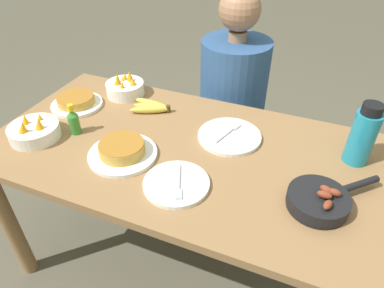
{
  "coord_description": "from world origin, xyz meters",
  "views": [
    {
      "loc": [
        0.41,
        -0.99,
        1.6
      ],
      "look_at": [
        0.0,
        0.0,
        0.79
      ],
      "focal_mm": 32.0,
      "sensor_mm": 36.0,
      "label": 1
    }
  ],
  "objects_px": {
    "fruit_bowl_mango": "(125,88)",
    "frittata_plate_side": "(76,102)",
    "person_figure": "(231,119)",
    "frittata_plate_center": "(122,151)",
    "fruit_bowl_citrus": "(34,131)",
    "hot_sauce_bottle": "(74,121)",
    "skillet": "(320,200)",
    "empty_plate_far_left": "(176,184)",
    "banana_bunch": "(152,107)",
    "water_bottle": "(363,135)",
    "empty_plate_near_front": "(229,136)"
  },
  "relations": [
    {
      "from": "fruit_bowl_mango",
      "to": "frittata_plate_side",
      "type": "bearing_deg",
      "value": -129.94
    },
    {
      "from": "person_figure",
      "to": "fruit_bowl_mango",
      "type": "bearing_deg",
      "value": -141.39
    },
    {
      "from": "frittata_plate_center",
      "to": "fruit_bowl_citrus",
      "type": "distance_m",
      "value": 0.4
    },
    {
      "from": "fruit_bowl_citrus",
      "to": "hot_sauce_bottle",
      "type": "distance_m",
      "value": 0.16
    },
    {
      "from": "frittata_plate_side",
      "to": "skillet",
      "type": "bearing_deg",
      "value": -11.22
    },
    {
      "from": "empty_plate_far_left",
      "to": "fruit_bowl_citrus",
      "type": "height_order",
      "value": "fruit_bowl_citrus"
    },
    {
      "from": "fruit_bowl_mango",
      "to": "fruit_bowl_citrus",
      "type": "xyz_separation_m",
      "value": [
        -0.16,
        -0.46,
        -0.01
      ]
    },
    {
      "from": "hot_sauce_bottle",
      "to": "banana_bunch",
      "type": "bearing_deg",
      "value": 52.88
    },
    {
      "from": "frittata_plate_center",
      "to": "fruit_bowl_mango",
      "type": "height_order",
      "value": "fruit_bowl_mango"
    },
    {
      "from": "water_bottle",
      "to": "hot_sauce_bottle",
      "type": "height_order",
      "value": "water_bottle"
    },
    {
      "from": "skillet",
      "to": "frittata_plate_center",
      "type": "relative_size",
      "value": 1.06
    },
    {
      "from": "banana_bunch",
      "to": "fruit_bowl_mango",
      "type": "bearing_deg",
      "value": 156.21
    },
    {
      "from": "fruit_bowl_citrus",
      "to": "water_bottle",
      "type": "bearing_deg",
      "value": 15.69
    },
    {
      "from": "banana_bunch",
      "to": "skillet",
      "type": "xyz_separation_m",
      "value": [
        0.78,
        -0.33,
        0.01
      ]
    },
    {
      "from": "frittata_plate_side",
      "to": "water_bottle",
      "type": "relative_size",
      "value": 0.97
    },
    {
      "from": "skillet",
      "to": "frittata_plate_center",
      "type": "distance_m",
      "value": 0.73
    },
    {
      "from": "banana_bunch",
      "to": "fruit_bowl_citrus",
      "type": "distance_m",
      "value": 0.51
    },
    {
      "from": "empty_plate_far_left",
      "to": "hot_sauce_bottle",
      "type": "xyz_separation_m",
      "value": [
        -0.53,
        0.13,
        0.05
      ]
    },
    {
      "from": "banana_bunch",
      "to": "person_figure",
      "type": "bearing_deg",
      "value": 59.55
    },
    {
      "from": "banana_bunch",
      "to": "hot_sauce_bottle",
      "type": "relative_size",
      "value": 1.47
    },
    {
      "from": "water_bottle",
      "to": "banana_bunch",
      "type": "bearing_deg",
      "value": 178.1
    },
    {
      "from": "frittata_plate_center",
      "to": "water_bottle",
      "type": "relative_size",
      "value": 1.09
    },
    {
      "from": "empty_plate_near_front",
      "to": "fruit_bowl_citrus",
      "type": "distance_m",
      "value": 0.81
    },
    {
      "from": "frittata_plate_center",
      "to": "empty_plate_near_front",
      "type": "xyz_separation_m",
      "value": [
        0.35,
        0.27,
        -0.02
      ]
    },
    {
      "from": "empty_plate_near_front",
      "to": "fruit_bowl_mango",
      "type": "relative_size",
      "value": 1.41
    },
    {
      "from": "skillet",
      "to": "water_bottle",
      "type": "distance_m",
      "value": 0.33
    },
    {
      "from": "banana_bunch",
      "to": "skillet",
      "type": "height_order",
      "value": "skillet"
    },
    {
      "from": "frittata_plate_side",
      "to": "empty_plate_far_left",
      "type": "xyz_separation_m",
      "value": [
        0.66,
        -0.31,
        -0.01
      ]
    },
    {
      "from": "hot_sauce_bottle",
      "to": "person_figure",
      "type": "relative_size",
      "value": 0.11
    },
    {
      "from": "empty_plate_near_front",
      "to": "empty_plate_far_left",
      "type": "distance_m",
      "value": 0.35
    },
    {
      "from": "skillet",
      "to": "fruit_bowl_mango",
      "type": "distance_m",
      "value": 1.06
    },
    {
      "from": "empty_plate_far_left",
      "to": "frittata_plate_side",
      "type": "bearing_deg",
      "value": 154.68
    },
    {
      "from": "person_figure",
      "to": "empty_plate_far_left",
      "type": "bearing_deg",
      "value": -86.75
    },
    {
      "from": "skillet",
      "to": "frittata_plate_center",
      "type": "bearing_deg",
      "value": 137.25
    },
    {
      "from": "skillet",
      "to": "fruit_bowl_mango",
      "type": "bearing_deg",
      "value": 113.05
    },
    {
      "from": "frittata_plate_center",
      "to": "frittata_plate_side",
      "type": "xyz_separation_m",
      "value": [
        -0.4,
        0.24,
        -0.0
      ]
    },
    {
      "from": "water_bottle",
      "to": "frittata_plate_center",
      "type": "bearing_deg",
      "value": -159.33
    },
    {
      "from": "fruit_bowl_mango",
      "to": "water_bottle",
      "type": "height_order",
      "value": "water_bottle"
    },
    {
      "from": "empty_plate_far_left",
      "to": "fruit_bowl_citrus",
      "type": "relative_size",
      "value": 1.15
    },
    {
      "from": "skillet",
      "to": "fruit_bowl_citrus",
      "type": "height_order",
      "value": "fruit_bowl_citrus"
    },
    {
      "from": "banana_bunch",
      "to": "frittata_plate_side",
      "type": "distance_m",
      "value": 0.36
    },
    {
      "from": "fruit_bowl_mango",
      "to": "fruit_bowl_citrus",
      "type": "height_order",
      "value": "fruit_bowl_mango"
    },
    {
      "from": "banana_bunch",
      "to": "empty_plate_far_left",
      "type": "height_order",
      "value": "banana_bunch"
    },
    {
      "from": "empty_plate_far_left",
      "to": "fruit_bowl_mango",
      "type": "height_order",
      "value": "fruit_bowl_mango"
    },
    {
      "from": "fruit_bowl_mango",
      "to": "person_figure",
      "type": "xyz_separation_m",
      "value": [
        0.46,
        0.36,
        -0.3
      ]
    },
    {
      "from": "fruit_bowl_citrus",
      "to": "water_bottle",
      "type": "height_order",
      "value": "water_bottle"
    },
    {
      "from": "skillet",
      "to": "frittata_plate_side",
      "type": "bearing_deg",
      "value": 124.67
    },
    {
      "from": "fruit_bowl_citrus",
      "to": "hot_sauce_bottle",
      "type": "height_order",
      "value": "hot_sauce_bottle"
    },
    {
      "from": "empty_plate_far_left",
      "to": "hot_sauce_bottle",
      "type": "distance_m",
      "value": 0.55
    },
    {
      "from": "banana_bunch",
      "to": "skillet",
      "type": "bearing_deg",
      "value": -22.61
    }
  ]
}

